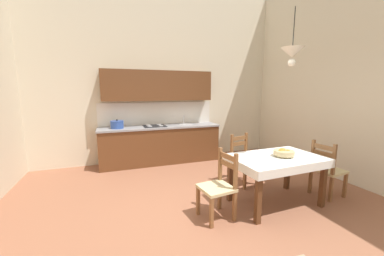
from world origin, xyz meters
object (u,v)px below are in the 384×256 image
(dining_chair_tv_side, at_px, (219,187))
(dining_chair_window_side, at_px, (327,170))
(dining_chair_kitchen_side, at_px, (244,160))
(kitchen_cabinetry, at_px, (160,128))
(fruit_bowl, at_px, (284,153))
(pendant_lamp, at_px, (292,53))
(dining_table, at_px, (276,165))

(dining_chair_tv_side, height_order, dining_chair_window_side, same)
(dining_chair_kitchen_side, distance_m, dining_chair_tv_side, 1.33)
(kitchen_cabinetry, xyz_separation_m, fruit_bowl, (1.31, -2.71, -0.04))
(kitchen_cabinetry, relative_size, dining_chair_tv_side, 3.06)
(dining_chair_kitchen_side, xyz_separation_m, pendant_lamp, (0.16, -0.87, 1.81))
(dining_chair_tv_side, xyz_separation_m, dining_chair_window_side, (1.97, -0.02, 0.00))
(dining_table, height_order, pendant_lamp, pendant_lamp)
(kitchen_cabinetry, bearing_deg, fruit_bowl, -64.23)
(dining_chair_kitchen_side, distance_m, pendant_lamp, 2.02)
(dining_chair_tv_side, bearing_deg, kitchen_cabinetry, 94.79)
(dining_chair_tv_side, height_order, pendant_lamp, pendant_lamp)
(dining_chair_window_side, height_order, fruit_bowl, dining_chair_window_side)
(dining_chair_tv_side, bearing_deg, fruit_bowl, 0.85)
(dining_chair_kitchen_side, relative_size, fruit_bowl, 3.10)
(dining_table, relative_size, fruit_bowl, 4.65)
(dining_chair_tv_side, relative_size, dining_chair_window_side, 1.00)
(kitchen_cabinetry, bearing_deg, dining_chair_tv_side, -85.21)
(dining_chair_tv_side, bearing_deg, dining_table, 2.97)
(dining_chair_kitchen_side, bearing_deg, dining_table, -88.96)
(kitchen_cabinetry, distance_m, fruit_bowl, 3.01)
(dining_chair_kitchen_side, distance_m, dining_chair_window_side, 1.36)
(dining_chair_kitchen_side, xyz_separation_m, dining_chair_window_side, (1.00, -0.92, 0.00))
(dining_chair_kitchen_side, bearing_deg, fruit_bowl, -82.98)
(fruit_bowl, xyz_separation_m, pendant_lamp, (0.05, 0.02, 1.44))
(dining_table, xyz_separation_m, dining_chair_kitchen_side, (-0.02, 0.86, -0.18))
(dining_chair_kitchen_side, bearing_deg, dining_chair_tv_side, -136.92)
(dining_table, distance_m, fruit_bowl, 0.22)
(pendant_lamp, bearing_deg, fruit_bowl, -160.25)
(dining_table, distance_m, pendant_lamp, 1.64)
(fruit_bowl, bearing_deg, dining_table, 159.56)
(kitchen_cabinetry, xyz_separation_m, dining_chair_window_side, (2.20, -2.75, -0.41))
(pendant_lamp, bearing_deg, dining_table, 173.38)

